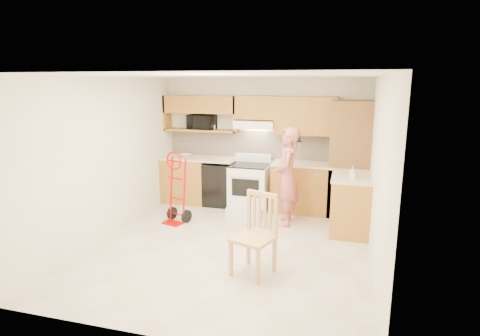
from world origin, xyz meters
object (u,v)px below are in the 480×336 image
at_px(microwave, 202,122).
at_px(hand_truck, 175,191).
at_px(range, 249,184).
at_px(person, 287,177).
at_px(dining_chair, 253,235).

xyz_separation_m(microwave, hand_truck, (-0.00, -1.35, -1.07)).
bearing_deg(microwave, range, -15.43).
distance_m(person, hand_truck, 1.95).
relative_size(range, hand_truck, 0.92).
height_order(microwave, person, microwave).
xyz_separation_m(microwave, range, (1.07, -0.39, -1.11)).
bearing_deg(dining_chair, range, 124.70).
distance_m(range, hand_truck, 1.44).
xyz_separation_m(range, hand_truck, (-1.07, -0.96, 0.04)).
distance_m(range, dining_chair, 2.53).
bearing_deg(hand_truck, person, 29.71).
height_order(microwave, dining_chair, microwave).
height_order(microwave, range, microwave).
height_order(person, dining_chair, person).
bearing_deg(range, microwave, 159.91).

